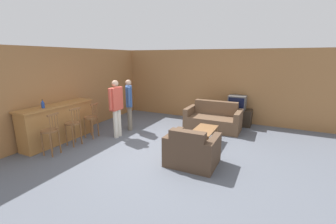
{
  "coord_description": "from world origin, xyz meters",
  "views": [
    {
      "loc": [
        2.42,
        -4.55,
        2.33
      ],
      "look_at": [
        -0.18,
        0.87,
        0.85
      ],
      "focal_mm": 24.0,
      "sensor_mm": 36.0,
      "label": 1
    }
  ],
  "objects_px": {
    "bar_chair_mid": "(73,126)",
    "bar_chair_far": "(91,120)",
    "tv_unit": "(236,117)",
    "bottle": "(43,104)",
    "person_by_window": "(129,102)",
    "coffee_table": "(204,132)",
    "bar_chair_near": "(51,133)",
    "tv": "(237,102)",
    "armchair_near": "(192,151)",
    "person_by_counter": "(116,105)",
    "couch_far": "(213,120)"
  },
  "relations": [
    {
      "from": "couch_far",
      "to": "bottle",
      "type": "bearing_deg",
      "value": -136.18
    },
    {
      "from": "coffee_table",
      "to": "tv",
      "type": "relative_size",
      "value": 1.76
    },
    {
      "from": "coffee_table",
      "to": "couch_far",
      "type": "bearing_deg",
      "value": 94.81
    },
    {
      "from": "bar_chair_far",
      "to": "person_by_window",
      "type": "height_order",
      "value": "person_by_window"
    },
    {
      "from": "tv",
      "to": "person_by_counter",
      "type": "bearing_deg",
      "value": -137.16
    },
    {
      "from": "coffee_table",
      "to": "bar_chair_far",
      "type": "bearing_deg",
      "value": -163.99
    },
    {
      "from": "bar_chair_mid",
      "to": "bar_chair_far",
      "type": "distance_m",
      "value": 0.66
    },
    {
      "from": "armchair_near",
      "to": "tv_unit",
      "type": "distance_m",
      "value": 3.53
    },
    {
      "from": "bar_chair_far",
      "to": "armchair_near",
      "type": "bearing_deg",
      "value": -6.51
    },
    {
      "from": "tv_unit",
      "to": "bottle",
      "type": "relative_size",
      "value": 4.77
    },
    {
      "from": "bar_chair_far",
      "to": "coffee_table",
      "type": "relative_size",
      "value": 1.03
    },
    {
      "from": "coffee_table",
      "to": "person_by_window",
      "type": "xyz_separation_m",
      "value": [
        -2.58,
        0.21,
        0.55
      ]
    },
    {
      "from": "tv_unit",
      "to": "person_by_window",
      "type": "relative_size",
      "value": 0.63
    },
    {
      "from": "bar_chair_near",
      "to": "bottle",
      "type": "bearing_deg",
      "value": 152.9
    },
    {
      "from": "bar_chair_mid",
      "to": "person_by_window",
      "type": "distance_m",
      "value": 1.9
    },
    {
      "from": "bar_chair_near",
      "to": "bar_chair_far",
      "type": "relative_size",
      "value": 1.0
    },
    {
      "from": "bar_chair_mid",
      "to": "armchair_near",
      "type": "relative_size",
      "value": 0.97
    },
    {
      "from": "bar_chair_mid",
      "to": "person_by_window",
      "type": "relative_size",
      "value": 0.64
    },
    {
      "from": "bar_chair_near",
      "to": "person_by_window",
      "type": "xyz_separation_m",
      "value": [
        0.57,
        2.45,
        0.37
      ]
    },
    {
      "from": "person_by_window",
      "to": "person_by_counter",
      "type": "height_order",
      "value": "person_by_counter"
    },
    {
      "from": "coffee_table",
      "to": "person_by_counter",
      "type": "height_order",
      "value": "person_by_counter"
    },
    {
      "from": "bar_chair_near",
      "to": "person_by_counter",
      "type": "height_order",
      "value": "person_by_counter"
    },
    {
      "from": "bar_chair_far",
      "to": "bar_chair_near",
      "type": "bearing_deg",
      "value": -90.0
    },
    {
      "from": "tv_unit",
      "to": "bottle",
      "type": "distance_m",
      "value": 5.98
    },
    {
      "from": "person_by_counter",
      "to": "couch_far",
      "type": "bearing_deg",
      "value": 39.64
    },
    {
      "from": "tv_unit",
      "to": "tv",
      "type": "height_order",
      "value": "tv"
    },
    {
      "from": "tv_unit",
      "to": "person_by_window",
      "type": "distance_m",
      "value": 3.73
    },
    {
      "from": "bar_chair_mid",
      "to": "tv",
      "type": "relative_size",
      "value": 1.81
    },
    {
      "from": "bar_chair_near",
      "to": "tv",
      "type": "relative_size",
      "value": 1.81
    },
    {
      "from": "bar_chair_mid",
      "to": "person_by_counter",
      "type": "xyz_separation_m",
      "value": [
        0.65,
        1.03,
        0.42
      ]
    },
    {
      "from": "tv_unit",
      "to": "person_by_window",
      "type": "height_order",
      "value": "person_by_window"
    },
    {
      "from": "tv",
      "to": "person_by_window",
      "type": "relative_size",
      "value": 0.35
    },
    {
      "from": "tv_unit",
      "to": "person_by_window",
      "type": "bearing_deg",
      "value": -146.49
    },
    {
      "from": "bar_chair_far",
      "to": "person_by_window",
      "type": "distance_m",
      "value": 1.3
    },
    {
      "from": "bar_chair_mid",
      "to": "tv_unit",
      "type": "height_order",
      "value": "bar_chair_mid"
    },
    {
      "from": "armchair_near",
      "to": "bottle",
      "type": "distance_m",
      "value": 3.93
    },
    {
      "from": "tv",
      "to": "person_by_counter",
      "type": "relative_size",
      "value": 0.34
    },
    {
      "from": "bar_chair_far",
      "to": "bottle",
      "type": "height_order",
      "value": "bottle"
    },
    {
      "from": "bar_chair_near",
      "to": "armchair_near",
      "type": "bearing_deg",
      "value": 16.67
    },
    {
      "from": "bar_chair_far",
      "to": "bottle",
      "type": "relative_size",
      "value": 4.82
    },
    {
      "from": "bar_chair_near",
      "to": "armchair_near",
      "type": "distance_m",
      "value": 3.4
    },
    {
      "from": "tv",
      "to": "coffee_table",
      "type": "bearing_deg",
      "value": -102.28
    },
    {
      "from": "coffee_table",
      "to": "person_by_window",
      "type": "relative_size",
      "value": 0.62
    },
    {
      "from": "tv_unit",
      "to": "tv",
      "type": "bearing_deg",
      "value": -90.0
    },
    {
      "from": "bar_chair_mid",
      "to": "bar_chair_far",
      "type": "xyz_separation_m",
      "value": [
        -0.0,
        0.66,
        0.0
      ]
    },
    {
      "from": "bar_chair_mid",
      "to": "bottle",
      "type": "distance_m",
      "value": 0.91
    },
    {
      "from": "coffee_table",
      "to": "bottle",
      "type": "relative_size",
      "value": 4.7
    },
    {
      "from": "coffee_table",
      "to": "person_by_window",
      "type": "distance_m",
      "value": 2.64
    },
    {
      "from": "couch_far",
      "to": "armchair_near",
      "type": "distance_m",
      "value": 2.72
    },
    {
      "from": "couch_far",
      "to": "tv_unit",
      "type": "height_order",
      "value": "couch_far"
    }
  ]
}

